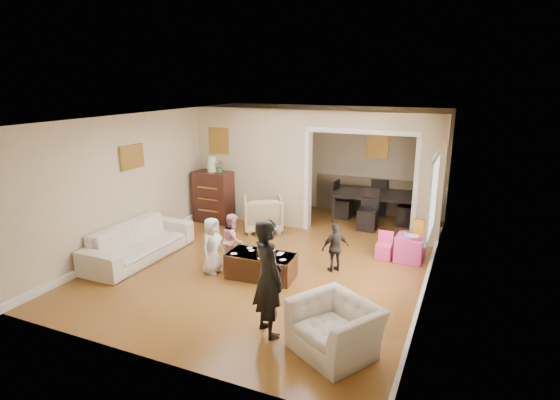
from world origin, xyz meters
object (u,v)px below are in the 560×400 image
at_px(coffee_table, 261,266).
at_px(child_kneel_a, 212,246).
at_px(play_table, 410,248).
at_px(cyan_cup, 405,234).
at_px(sofa, 139,241).
at_px(dresser, 213,197).
at_px(child_kneel_b, 233,240).
at_px(adult_person, 268,278).
at_px(armchair_back, 263,213).
at_px(table_lamp, 212,164).
at_px(armchair_front, 335,328).
at_px(coffee_cup, 265,253).
at_px(child_toddler, 335,248).
at_px(dining_table, 374,207).

distance_m(coffee_table, child_kneel_a, 0.91).
bearing_deg(play_table, coffee_table, -140.98).
relative_size(coffee_table, cyan_cup, 13.95).
relative_size(sofa, dresser, 1.89).
xyz_separation_m(dresser, child_kneel_b, (1.66, -2.02, -0.12)).
bearing_deg(adult_person, armchair_back, -26.49).
bearing_deg(child_kneel_b, table_lamp, 15.15).
distance_m(dresser, table_lamp, 0.77).
relative_size(coffee_table, child_kneel_a, 1.14).
bearing_deg(armchair_back, sofa, 30.10).
bearing_deg(armchair_front, child_kneel_a, -177.56).
relative_size(sofa, coffee_table, 2.00).
relative_size(armchair_back, table_lamp, 2.34).
distance_m(dresser, cyan_cup, 4.47).
distance_m(sofa, coffee_cup, 2.54).
bearing_deg(child_toddler, table_lamp, -68.97).
bearing_deg(coffee_table, child_kneel_b, 156.80).
height_order(child_kneel_a, child_kneel_b, child_kneel_a).
xyz_separation_m(table_lamp, coffee_cup, (2.46, -2.37, -0.89)).
height_order(table_lamp, coffee_table, table_lamp).
xyz_separation_m(dresser, dining_table, (3.42, 1.49, -0.25)).
bearing_deg(sofa, play_table, -67.13).
bearing_deg(sofa, child_toddler, -75.15).
bearing_deg(child_toddler, play_table, 177.76).
height_order(dining_table, child_toddler, child_toddler).
height_order(dresser, coffee_table, dresser).
xyz_separation_m(armchair_back, child_kneel_a, (0.18, -2.36, 0.11)).
height_order(dresser, dining_table, dresser).
relative_size(armchair_back, adult_person, 0.54).
distance_m(cyan_cup, child_kneel_b, 3.10).
xyz_separation_m(dresser, table_lamp, (0.00, 0.00, 0.77)).
xyz_separation_m(armchair_back, table_lamp, (-1.33, 0.11, 0.98)).
bearing_deg(child_kneel_b, cyan_cup, -87.32).
xyz_separation_m(sofa, dining_table, (3.50, 3.96, 0.02)).
height_order(play_table, child_kneel_b, child_kneel_b).
bearing_deg(table_lamp, sofa, -91.76).
relative_size(table_lamp, child_toddler, 0.42).
distance_m(table_lamp, play_table, 4.70).
relative_size(coffee_table, child_toddler, 1.30).
bearing_deg(table_lamp, armchair_back, -4.89).
distance_m(child_kneel_b, child_toddler, 1.81).
distance_m(armchair_back, coffee_table, 2.44).
xyz_separation_m(play_table, child_kneel_b, (-2.87, -1.45, 0.24)).
bearing_deg(table_lamp, adult_person, -50.06).
bearing_deg(coffee_cup, table_lamp, 136.05).
relative_size(coffee_table, play_table, 2.28).
relative_size(dresser, coffee_table, 1.06).
xyz_separation_m(coffee_table, play_table, (2.17, 1.75, 0.03)).
bearing_deg(adult_person, cyan_cup, -74.44).
bearing_deg(cyan_cup, sofa, -157.62).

